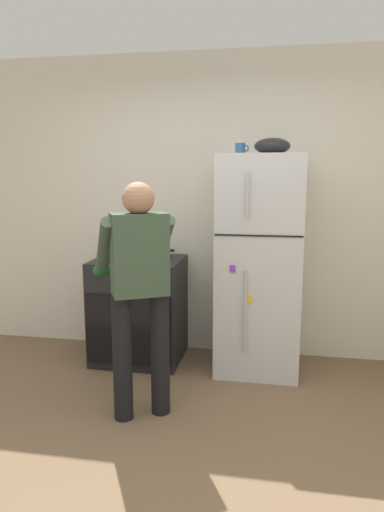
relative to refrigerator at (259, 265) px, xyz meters
name	(u,v)px	position (x,y,z in m)	size (l,w,h in m)	color
ground	(162,472)	(-0.45, -1.57, -0.90)	(8.00, 8.00, 0.00)	brown
kitchen_wall_back	(212,207)	(-0.45, 0.38, 0.45)	(6.00, 0.10, 2.70)	silver
refrigerator	(259,265)	(0.00, 0.00, 0.00)	(0.68, 0.72, 1.80)	silver
stove_range	(139,310)	(-1.05, -0.01, -0.45)	(0.76, 0.67, 0.92)	black
person_cook	(139,279)	(-0.76, -0.94, 0.06)	(0.66, 0.71, 1.60)	black
red_pot	(154,254)	(-0.89, -0.05, 0.07)	(0.35, 0.25, 0.10)	#236638
coffee_mug	(240,149)	(-0.18, 0.05, 0.95)	(0.11, 0.08, 0.10)	#2D6093
pepper_mill	(113,245)	(-1.35, 0.20, 0.10)	(0.05, 0.05, 0.16)	brown
mixing_bowl	(272,146)	(0.08, 0.00, 0.97)	(0.29, 0.29, 0.13)	black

